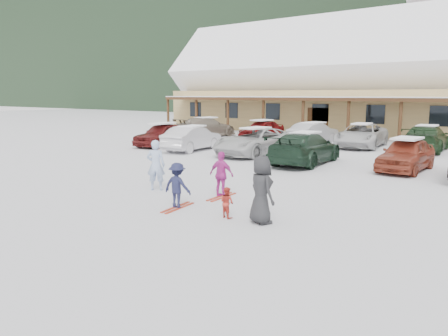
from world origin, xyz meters
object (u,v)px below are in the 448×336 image
Objects in this scene: child_navy at (177,186)px; parked_car_0 at (162,135)px; parked_car_11 at (426,138)px; adult_skier at (156,165)px; child_magenta at (222,175)px; parked_car_7 at (206,127)px; parked_car_3 at (305,148)px; parked_car_10 at (361,135)px; parked_car_9 at (313,133)px; bystander_dark at (261,190)px; parked_car_2 at (255,141)px; parked_car_1 at (192,138)px; toddler_red at (227,202)px; parked_car_4 at (406,155)px; parked_car_8 at (262,130)px; day_lodge at (322,87)px.

child_navy is 15.59m from parked_car_0.
adult_skier is at bearing 70.42° from parked_car_11.
child_magenta is 20.22m from parked_car_7.
child_magenta reaches higher than child_navy.
parked_car_0 is at bearing -10.42° from parked_car_3.
parked_car_10 is at bearing -168.44° from parked_car_7.
child_magenta is 16.40m from parked_car_11.
parked_car_7 is 8.58m from parked_car_9.
parked_car_7 reaches higher than parked_car_0.
bystander_dark is (2.72, 0.20, 0.20)m from child_navy.
adult_skier reaches higher than parked_car_0.
adult_skier is 1.00× the size of bystander_dark.
adult_skier reaches higher than parked_car_2.
adult_skier is at bearing -74.49° from parked_car_2.
child_magenta is at bearing -104.68° from child_navy.
parked_car_11 is (10.97, 7.93, 0.03)m from parked_car_1.
parked_car_7 is at bearing -36.01° from toddler_red.
parked_car_9 is at bearing 94.11° from parked_car_2.
parked_car_4 is 0.80× the size of parked_car_7.
parked_car_0 is 12.49m from parked_car_10.
parked_car_8 is (-10.52, 18.24, 0.28)m from toddler_red.
parked_car_1 is at bearing -15.59° from bystander_dark.
child_magenta reaches higher than parked_car_8.
parked_car_3 is (3.53, -1.12, 0.01)m from parked_car_2.
parked_car_1 is (2.99, -0.53, -0.01)m from parked_car_0.
parked_car_2 is (4.47, -17.82, -3.20)m from day_lodge.
parked_car_1 is 8.39m from parked_car_7.
day_lodge reaches higher than parked_car_7.
parked_car_0 reaches higher than parked_car_8.
parked_car_3 is at bearing -10.99° from parked_car_0.
adult_skier reaches higher than parked_car_11.
adult_skier is at bearing -65.23° from parked_car_8.
parked_car_11 is at bearing -79.77° from toddler_red.
child_magenta is at bearing -35.92° from toddler_red.
child_magenta is 11.93m from parked_car_1.
bystander_dark is at bearing -53.36° from parked_car_2.
toddler_red is 0.20× the size of parked_car_4.
parked_car_1 is 0.85× the size of parked_car_11.
parked_car_10 is (-4.61, 7.24, 0.03)m from parked_car_4.
child_navy is at bearing -93.49° from parked_car_10.
parked_car_4 is at bearing -86.52° from toddler_red.
bystander_dark is at bearing 120.53° from parked_car_9.
child_magenta is 0.29× the size of parked_car_11.
parked_car_7 reaches higher than toddler_red.
parked_car_0 is at bearing -10.36° from bystander_dark.
parked_car_9 is at bearing -115.43° from adult_skier.
parked_car_9 is at bearing 137.64° from parked_car_4.
child_magenta is 7.89m from parked_car_3.
parked_car_4 is 1.01× the size of parked_car_8.
parked_car_10 reaches higher than parked_car_4.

